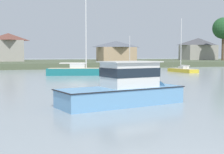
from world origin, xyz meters
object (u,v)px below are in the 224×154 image
(cruiser_skyblue, at_px, (133,93))
(sailboat_yellow, at_px, (182,71))
(sailboat_teal, at_px, (81,73))
(mooring_buoy_red, at_px, (129,89))

(cruiser_skyblue, height_order, sailboat_yellow, sailboat_yellow)
(cruiser_skyblue, bearing_deg, sailboat_teal, 82.64)
(sailboat_yellow, xyz_separation_m, mooring_buoy_red, (-18.54, -20.74, -0.13))
(sailboat_teal, height_order, mooring_buoy_red, sailboat_teal)
(sailboat_teal, bearing_deg, mooring_buoy_red, -92.24)
(sailboat_teal, height_order, sailboat_yellow, sailboat_teal)
(sailboat_yellow, relative_size, mooring_buoy_red, 24.03)
(cruiser_skyblue, height_order, sailboat_teal, sailboat_teal)
(cruiser_skyblue, height_order, mooring_buoy_red, cruiser_skyblue)
(mooring_buoy_red, bearing_deg, sailboat_yellow, 48.20)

